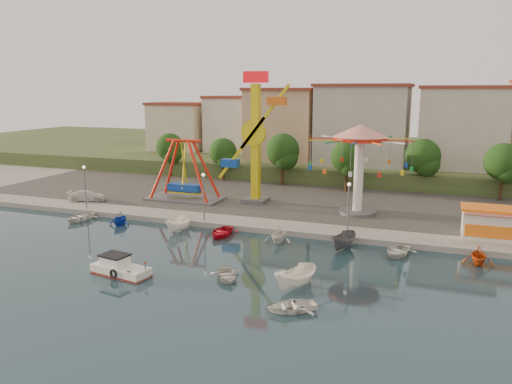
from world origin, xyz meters
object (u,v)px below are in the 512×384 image
at_px(kamikaze_tower, 257,141).
at_px(rowboat_a, 227,275).
at_px(cabin_motorboat, 120,269).
at_px(pirate_ship_ride, 184,171).
at_px(wave_swinger, 360,149).
at_px(skiff, 296,278).
at_px(van, 88,196).

relative_size(kamikaze_tower, rowboat_a, 4.87).
distance_m(kamikaze_tower, cabin_motorboat, 27.68).
height_order(pirate_ship_ride, cabin_motorboat, pirate_ship_ride).
xyz_separation_m(wave_swinger, skiff, (-1.00, -22.74, -7.35)).
relative_size(pirate_ship_ride, kamikaze_tower, 0.61).
height_order(wave_swinger, van, wave_swinger).
height_order(kamikaze_tower, rowboat_a, kamikaze_tower).
relative_size(wave_swinger, skiff, 2.66).
relative_size(wave_swinger, rowboat_a, 3.42).
distance_m(pirate_ship_ride, van, 13.00).
bearing_deg(rowboat_a, skiff, -32.30).
bearing_deg(cabin_motorboat, rowboat_a, 23.18).
distance_m(kamikaze_tower, rowboat_a, 26.33).
bearing_deg(kamikaze_tower, cabin_motorboat, -95.09).
relative_size(pirate_ship_ride, rowboat_a, 2.95).
bearing_deg(wave_swinger, kamikaze_tower, 173.74).
height_order(cabin_motorboat, rowboat_a, cabin_motorboat).
xyz_separation_m(pirate_ship_ride, kamikaze_tower, (9.58, 1.71, 4.10)).
xyz_separation_m(kamikaze_tower, wave_swinger, (12.99, -1.43, -0.30)).
bearing_deg(van, rowboat_a, -143.08).
height_order(pirate_ship_ride, kamikaze_tower, kamikaze_tower).
distance_m(cabin_motorboat, skiff, 14.51).
bearing_deg(cabin_motorboat, wave_swinger, 67.64).
distance_m(wave_swinger, skiff, 23.92).
height_order(wave_swinger, skiff, wave_swinger).
distance_m(cabin_motorboat, rowboat_a, 8.90).
relative_size(rowboat_a, van, 0.71).
bearing_deg(van, kamikaze_tower, -92.83).
relative_size(pirate_ship_ride, van, 2.08).
distance_m(rowboat_a, skiff, 5.72).
bearing_deg(van, skiff, -138.29).
relative_size(cabin_motorboat, skiff, 1.22).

